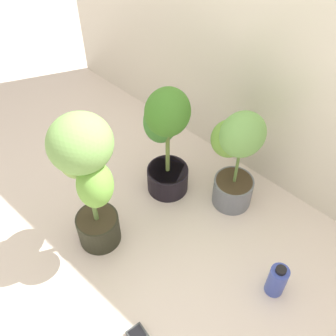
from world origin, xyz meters
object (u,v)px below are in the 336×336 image
potted_plant_front_left (87,173)px  hygrometer_box (137,335)px  nutrient_bottle (277,280)px  potted_plant_back_left (166,136)px  potted_plant_back_center (236,155)px

potted_plant_front_left → hygrometer_box: 0.78m
nutrient_bottle → potted_plant_back_left: bearing=171.3°
potted_plant_back_left → potted_plant_back_center: (0.34, 0.18, -0.04)m
potted_plant_back_left → potted_plant_back_center: size_ratio=1.10×
potted_plant_back_left → hygrometer_box: 0.99m
potted_plant_back_center → potted_plant_front_left: bearing=-116.0°
hygrometer_box → nutrient_bottle: (0.33, 0.62, 0.08)m
potted_plant_back_center → potted_plant_front_left: (-0.34, -0.70, 0.17)m
hygrometer_box → potted_plant_back_center: bearing=-67.8°
potted_plant_back_left → nutrient_bottle: size_ratio=3.50×
potted_plant_back_left → hygrometer_box: (0.52, -0.75, -0.39)m
potted_plant_back_center → potted_plant_front_left: potted_plant_front_left is taller
potted_plant_back_left → potted_plant_front_left: potted_plant_front_left is taller
potted_plant_back_center → hygrometer_box: 1.01m
potted_plant_back_left → potted_plant_back_center: bearing=28.0°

